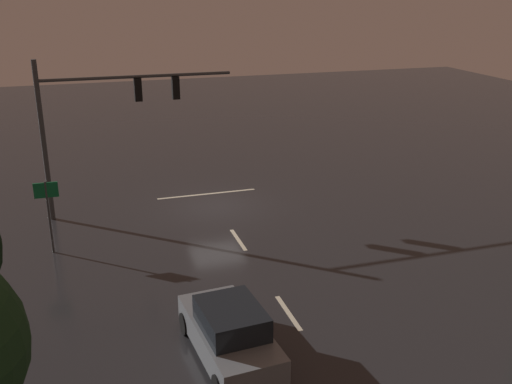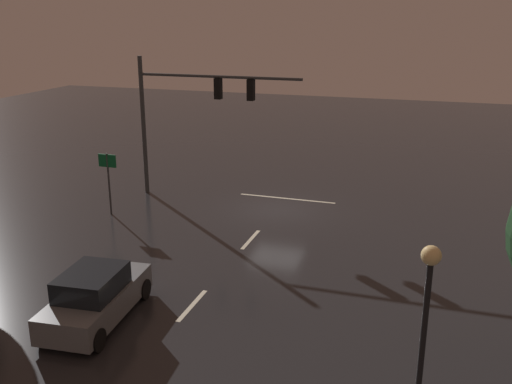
{
  "view_description": "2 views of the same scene",
  "coord_description": "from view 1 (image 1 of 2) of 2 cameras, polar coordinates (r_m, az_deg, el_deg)",
  "views": [
    {
      "loc": [
        5.91,
        25.52,
        10.02
      ],
      "look_at": [
        -0.29,
        5.52,
        2.59
      ],
      "focal_mm": 41.32,
      "sensor_mm": 36.0,
      "label": 1
    },
    {
      "loc": [
        -7.17,
        25.32,
        9.1
      ],
      "look_at": [
        -0.33,
        4.3,
        2.22
      ],
      "focal_mm": 40.39,
      "sensor_mm": 36.0,
      "label": 2
    }
  ],
  "objects": [
    {
      "name": "ground_plane",
      "position": [
        28.05,
        -3.92,
        -1.44
      ],
      "size": [
        80.0,
        80.0,
        0.0
      ],
      "primitive_type": "plane",
      "color": "#232326"
    },
    {
      "name": "traffic_signal_assembly",
      "position": [
        26.76,
        -14.51,
        7.74
      ],
      "size": [
        8.44,
        0.47,
        7.08
      ],
      "color": "#383A3D",
      "rests_on": "ground_plane"
    },
    {
      "name": "lane_dash_far",
      "position": [
        24.47,
        -1.72,
        -4.64
      ],
      "size": [
        0.16,
        2.2,
        0.01
      ],
      "primitive_type": "cube",
      "rotation": [
        0.0,
        0.0,
        1.57
      ],
      "color": "beige",
      "rests_on": "ground_plane"
    },
    {
      "name": "lane_dash_mid",
      "position": [
        19.4,
        3.15,
        -11.58
      ],
      "size": [
        0.16,
        2.2,
        0.01
      ],
      "primitive_type": "cube",
      "rotation": [
        0.0,
        0.0,
        1.57
      ],
      "color": "beige",
      "rests_on": "ground_plane"
    },
    {
      "name": "stop_bar",
      "position": [
        29.78,
        -4.77,
        -0.19
      ],
      "size": [
        5.0,
        0.16,
        0.01
      ],
      "primitive_type": "cube",
      "color": "beige",
      "rests_on": "ground_plane"
    },
    {
      "name": "car_approaching",
      "position": [
        16.94,
        -2.56,
        -13.48
      ],
      "size": [
        2.22,
        4.49,
        1.7
      ],
      "color": "slate",
      "rests_on": "ground_plane"
    },
    {
      "name": "route_sign",
      "position": [
        23.91,
        -19.55,
        -0.91
      ],
      "size": [
        0.9,
        0.09,
        2.96
      ],
      "color": "#383A3D",
      "rests_on": "ground_plane"
    }
  ]
}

